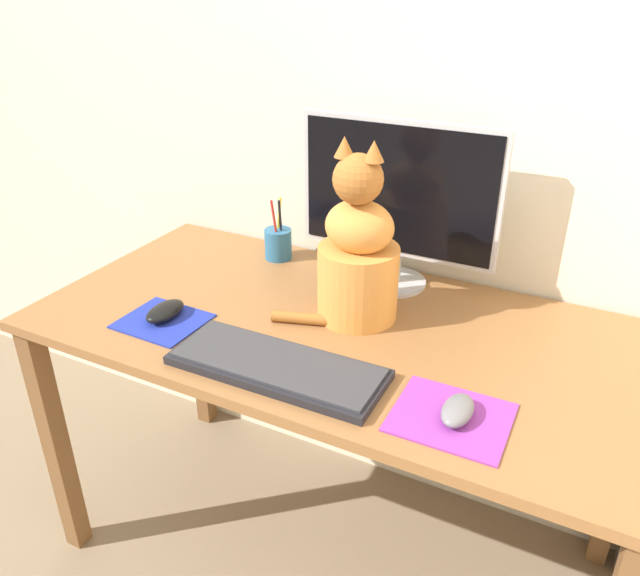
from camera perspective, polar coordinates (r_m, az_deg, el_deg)
name	(u,v)px	position (r m, az deg, el deg)	size (l,w,h in m)	color
ground_plane	(334,548)	(1.93, 1.27, -22.65)	(12.00, 12.00, 0.00)	#847056
wall_back	(408,71)	(1.61, 8.04, 19.05)	(7.00, 0.04, 2.50)	beige
desk	(337,359)	(1.49, 1.52, -6.47)	(1.41, 0.70, 0.74)	brown
monitor	(398,199)	(1.54, 7.12, 8.11)	(0.51, 0.17, 0.42)	#B2B2B7
keyboard	(277,366)	(1.28, -3.93, -7.12)	(0.45, 0.17, 0.02)	black
mousepad_left	(163,321)	(1.49, -14.18, -2.96)	(0.19, 0.17, 0.00)	#1E2D9E
mousepad_right	(451,417)	(1.18, 11.88, -11.50)	(0.21, 0.19, 0.00)	purple
computer_mouse_left	(165,311)	(1.49, -13.98, -2.07)	(0.06, 0.11, 0.03)	black
computer_mouse_right	(458,410)	(1.17, 12.47, -10.86)	(0.06, 0.10, 0.03)	slate
cat	(358,255)	(1.40, 3.46, 3.02)	(0.27, 0.22, 0.42)	#D6893D
pen_cup	(278,243)	(1.75, -3.85, 4.12)	(0.08, 0.08, 0.17)	#286089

